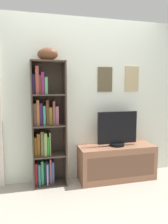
# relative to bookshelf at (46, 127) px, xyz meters

# --- Properties ---
(ground) EXTENTS (5.20, 5.20, 0.04)m
(ground) POSITION_rel_bookshelf_xyz_m (0.52, -0.99, -0.85)
(ground) COLOR #ABA293
(back_wall) EXTENTS (4.80, 0.08, 2.38)m
(back_wall) POSITION_rel_bookshelf_xyz_m (0.53, 0.14, 0.37)
(back_wall) COLOR silver
(back_wall) RESTS_ON ground
(bookshelf) EXTENTS (0.47, 0.27, 1.73)m
(bookshelf) POSITION_rel_bookshelf_xyz_m (0.00, 0.00, 0.00)
(bookshelf) COLOR #42352B
(bookshelf) RESTS_ON ground
(football) EXTENTS (0.32, 0.26, 0.17)m
(football) POSITION_rel_bookshelf_xyz_m (0.05, -0.03, 0.99)
(football) COLOR brown
(football) RESTS_ON bookshelf
(tv_stand) EXTENTS (1.14, 0.39, 0.51)m
(tv_stand) POSITION_rel_bookshelf_xyz_m (1.04, -0.09, -0.57)
(tv_stand) COLOR #946248
(tv_stand) RESTS_ON ground
(television) EXTENTS (0.60, 0.22, 0.51)m
(television) POSITION_rel_bookshelf_xyz_m (1.04, -0.09, -0.06)
(television) COLOR black
(television) RESTS_ON tv_stand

